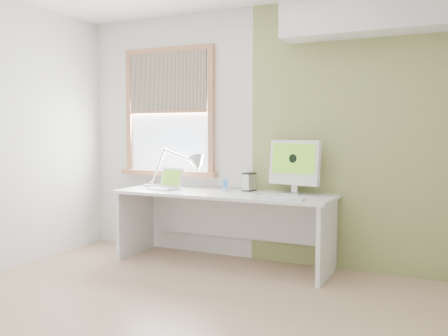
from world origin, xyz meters
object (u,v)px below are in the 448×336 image
Objects in this scene: desk_lamp at (189,167)px; external_drive at (249,182)px; laptop at (167,184)px; imac at (294,164)px; desk at (225,211)px.

external_drive is at bearing -1.63° from desk_lamp.
laptop is at bearing -115.54° from desk_lamp.
desk_lamp is 1.20m from imac.
desk_lamp reaches higher than external_drive.
external_drive is (0.19, 0.16, 0.29)m from desk.
desk is at bearing 5.75° from laptop.
desk_lamp is at bearing 178.37° from external_drive.
external_drive is at bearing 40.60° from desk.
desk_lamp reaches higher than desk.
desk is 6.04× the size of laptop.
desk is 0.38m from external_drive.
imac is (0.48, -0.02, 0.20)m from external_drive.
laptop is 0.68× the size of imac.
imac is at bearing 8.76° from laptop.
desk is 0.70m from desk_lamp.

